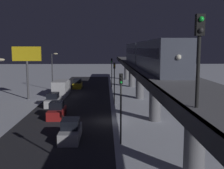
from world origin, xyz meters
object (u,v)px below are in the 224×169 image
at_px(sedan_yellow, 78,84).
at_px(traffic_light_near, 121,98).
at_px(subway_train, 146,54).
at_px(sedan_silver_2, 71,131).
at_px(traffic_light_mid, 114,77).
at_px(rail_signal, 199,45).
at_px(traffic_light_far, 112,68).
at_px(commercial_billboard, 27,59).
at_px(box_truck, 61,88).
at_px(sedan_red, 57,111).
at_px(sedan_white, 53,101).

height_order(sedan_yellow, traffic_light_near, traffic_light_near).
xyz_separation_m(subway_train, traffic_light_near, (4.52, 16.40, -3.62)).
relative_size(sedan_silver_2, traffic_light_mid, 0.71).
xyz_separation_m(rail_signal, traffic_light_far, (2.63, -48.87, -4.57)).
xyz_separation_m(subway_train, sedan_yellow, (12.02, -19.42, -7.02)).
height_order(rail_signal, commercial_billboard, rail_signal).
bearing_deg(traffic_light_mid, rail_signal, 94.90).
height_order(box_truck, traffic_light_near, traffic_light_near).
bearing_deg(sedan_red, box_truck, -83.06).
bearing_deg(rail_signal, sedan_silver_2, -61.90).
xyz_separation_m(traffic_light_mid, traffic_light_far, (0.00, -18.27, 0.00)).
relative_size(traffic_light_mid, commercial_billboard, 0.72).
height_order(sedan_silver_2, commercial_billboard, commercial_billboard).
distance_m(box_truck, commercial_billboard, 8.40).
bearing_deg(sedan_silver_2, sedan_white, 106.45).
bearing_deg(sedan_yellow, traffic_light_far, -174.53).
xyz_separation_m(rail_signal, sedan_white, (11.93, -29.30, -7.96)).
xyz_separation_m(sedan_red, sedan_yellow, (-0.00, -25.85, 0.01)).
xyz_separation_m(sedan_white, traffic_light_far, (-9.30, -19.57, 3.40)).
relative_size(sedan_red, sedan_silver_2, 1.01).
distance_m(sedan_red, sedan_silver_2, 9.02).
distance_m(rail_signal, traffic_light_far, 49.15).
xyz_separation_m(rail_signal, sedan_silver_2, (7.33, -13.72, -7.96)).
bearing_deg(box_truck, traffic_light_far, -133.11).
distance_m(sedan_red, traffic_light_mid, 11.69).
xyz_separation_m(sedan_yellow, traffic_light_mid, (-7.50, 17.55, 3.40)).
bearing_deg(sedan_yellow, traffic_light_mid, 113.14).
bearing_deg(subway_train, traffic_light_near, 74.59).
bearing_deg(sedan_red, sedan_yellow, -90.00).
relative_size(sedan_yellow, commercial_billboard, 0.49).
distance_m(subway_train, traffic_light_near, 17.39).
distance_m(sedan_white, traffic_light_far, 21.93).
xyz_separation_m(sedan_silver_2, traffic_light_far, (-4.70, -35.15, 3.40)).
bearing_deg(sedan_silver_2, commercial_billboard, 114.97).
xyz_separation_m(sedan_red, traffic_light_mid, (-7.50, -8.30, 3.41)).
bearing_deg(rail_signal, traffic_light_mid, -85.10).
bearing_deg(traffic_light_mid, commercial_billboard, -16.23).
bearing_deg(commercial_billboard, rail_signal, 116.23).
distance_m(sedan_red, traffic_light_far, 27.82).
height_order(sedan_silver_2, box_truck, box_truck).
bearing_deg(traffic_light_near, sedan_silver_2, -16.55).
relative_size(sedan_red, sedan_yellow, 1.04).
relative_size(sedan_red, sedan_white, 0.99).
xyz_separation_m(traffic_light_mid, commercial_billboard, (14.53, -4.23, 2.63)).
relative_size(sedan_yellow, traffic_light_near, 0.68).
bearing_deg(traffic_light_far, box_truck, 46.89).
bearing_deg(traffic_light_mid, subway_train, 157.52).
height_order(traffic_light_near, traffic_light_far, same).
relative_size(rail_signal, traffic_light_far, 0.62).
height_order(rail_signal, sedan_red, rail_signal).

